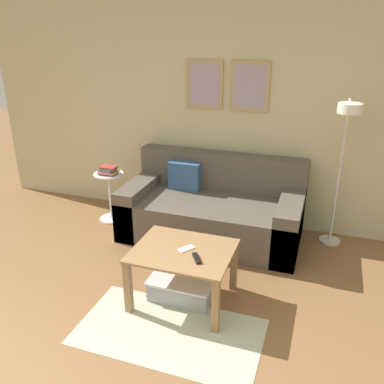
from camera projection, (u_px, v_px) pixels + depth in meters
The scene contains 10 objects.
wall_back at pixel (206, 112), 4.62m from camera, with size 5.60×0.09×2.55m.
area_rug at pixel (169, 331), 3.13m from camera, with size 1.42×0.77×0.01m, color #B2B79E.
couch at pixel (212, 210), 4.49m from camera, with size 1.92×0.95×0.86m.
coffee_table at pixel (183, 260), 3.36m from camera, with size 0.81×0.66×0.49m.
storage_bin at pixel (183, 287), 3.51m from camera, with size 0.56×0.37×0.19m.
floor_lamp at pixel (344, 145), 3.84m from camera, with size 0.22×0.53×1.55m.
side_table at pixel (110, 192), 4.83m from camera, with size 0.35×0.35×0.59m.
book_stack at pixel (108, 170), 4.71m from camera, with size 0.22×0.19×0.09m.
remote_control at pixel (197, 258), 3.18m from camera, with size 0.04×0.15×0.02m, color black.
cell_phone at pixel (187, 249), 3.33m from camera, with size 0.07×0.14×0.01m, color silver.
Camera 1 is at (1.36, -1.27, 2.18)m, focal length 38.00 mm.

